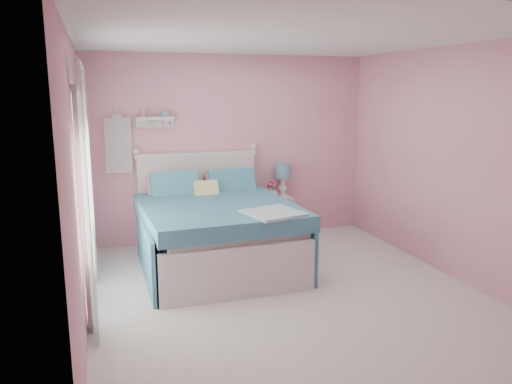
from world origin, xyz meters
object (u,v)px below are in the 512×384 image
nightstand (277,217)px  teacup (278,197)px  table_lamp (283,174)px  bed (215,232)px  vase (272,192)px

nightstand → teacup: 0.37m
nightstand → table_lamp: 0.64m
bed → teacup: bearing=30.9°
table_lamp → bed: bearing=-142.3°
table_lamp → teacup: bearing=-123.9°
bed → vase: bearing=36.9°
bed → nightstand: 1.43m
table_lamp → vase: table_lamp is taller
bed → table_lamp: 1.65m
vase → teacup: 0.16m
nightstand → vase: size_ratio=3.65×
nightstand → teacup: (-0.05, -0.16, 0.33)m
table_lamp → teacup: (-0.17, -0.25, -0.29)m
vase → teacup: (0.03, -0.15, -0.05)m
table_lamp → nightstand: bearing=-144.1°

